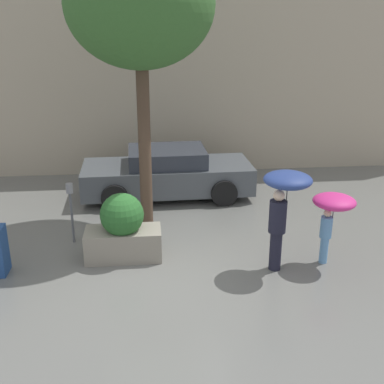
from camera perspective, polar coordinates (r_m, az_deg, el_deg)
The scene contains 8 objects.
ground_plane at distance 8.76m, azimuth -3.16°, elevation -10.20°, with size 40.00×40.00×0.00m, color slate.
building_facade at distance 14.14m, azimuth -4.64°, elevation 14.22°, with size 18.00×0.30×6.00m.
planter_box at distance 9.28m, azimuth -8.21°, elevation -4.42°, with size 1.45×0.83×1.32m.
person_adult at distance 8.62m, azimuth 10.86°, elevation -0.51°, with size 0.86×0.86×1.87m.
person_child at distance 9.13m, azimuth 16.33°, elevation -1.82°, with size 0.78×0.78×1.39m.
parked_car_near at distance 12.45m, azimuth -2.95°, elevation 2.20°, with size 4.35×2.04×1.27m.
street_tree at distance 10.08m, azimuth -6.20°, elevation 21.08°, with size 2.95×2.95×5.90m.
parking_meter at distance 10.01m, azimuth -14.20°, elevation -0.99°, with size 0.14×0.14×1.28m.
Camera 1 is at (-0.26, -7.57, 4.39)m, focal length 45.00 mm.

